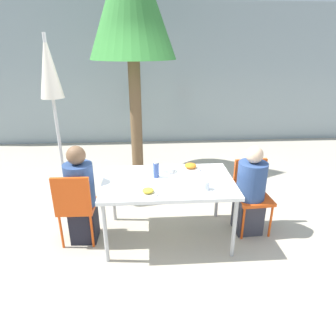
{
  "coord_description": "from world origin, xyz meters",
  "views": [
    {
      "loc": [
        -0.2,
        -3.05,
        2.15
      ],
      "look_at": [
        0.0,
        0.0,
        0.89
      ],
      "focal_mm": 32.0,
      "sensor_mm": 36.0,
      "label": 1
    }
  ],
  "objects": [
    {
      "name": "chair_right",
      "position": [
        1.03,
        0.15,
        0.52
      ],
      "size": [
        0.42,
        0.42,
        0.88
      ],
      "rotation": [
        0.0,
        0.0,
        -3.08
      ],
      "color": "#E54C14",
      "rests_on": "ground"
    },
    {
      "name": "bottle",
      "position": [
        -0.13,
        0.1,
        0.83
      ],
      "size": [
        0.07,
        0.07,
        0.19
      ],
      "color": "#334C8E",
      "rests_on": "dining_table"
    },
    {
      "name": "dining_table",
      "position": [
        0.0,
        0.0,
        0.69
      ],
      "size": [
        1.47,
        0.95,
        0.74
      ],
      "color": "white",
      "rests_on": "ground"
    },
    {
      "name": "drinking_cup",
      "position": [
        0.38,
        -0.25,
        0.79
      ],
      "size": [
        0.08,
        0.08,
        0.09
      ],
      "color": "silver",
      "rests_on": "dining_table"
    },
    {
      "name": "chair_left",
      "position": [
        -1.04,
        -0.06,
        0.52
      ],
      "size": [
        0.41,
        0.41,
        0.88
      ],
      "rotation": [
        0.0,
        0.0,
        -0.02
      ],
      "color": "#E54C14",
      "rests_on": "ground"
    },
    {
      "name": "plate_1",
      "position": [
        -0.22,
        -0.31,
        0.77
      ],
      "size": [
        0.22,
        0.22,
        0.06
      ],
      "color": "white",
      "rests_on": "dining_table"
    },
    {
      "name": "building_facade",
      "position": [
        0.0,
        3.97,
        1.5
      ],
      "size": [
        10.0,
        0.2,
        3.0
      ],
      "color": "#89999E",
      "rests_on": "ground"
    },
    {
      "name": "ground_plane",
      "position": [
        0.0,
        0.0,
        0.0
      ],
      "size": [
        24.0,
        24.0,
        0.0
      ],
      "primitive_type": "plane",
      "color": "#B2A893"
    },
    {
      "name": "plate_0",
      "position": [
        0.3,
        0.32,
        0.77
      ],
      "size": [
        0.26,
        0.26,
        0.07
      ],
      "color": "white",
      "rests_on": "dining_table"
    },
    {
      "name": "closed_umbrella",
      "position": [
        -1.43,
        0.97,
        1.71
      ],
      "size": [
        0.36,
        0.36,
        2.29
      ],
      "color": "#333333",
      "rests_on": "ground"
    },
    {
      "name": "person_left",
      "position": [
        -0.99,
        0.02,
        0.55
      ],
      "size": [
        0.32,
        0.32,
        1.16
      ],
      "rotation": [
        0.0,
        0.0,
        -0.02
      ],
      "color": "black",
      "rests_on": "ground"
    },
    {
      "name": "person_right",
      "position": [
        0.99,
        0.06,
        0.52
      ],
      "size": [
        0.34,
        0.34,
        1.1
      ],
      "rotation": [
        0.0,
        0.0,
        -3.08
      ],
      "color": "#383842",
      "rests_on": "ground"
    },
    {
      "name": "salad_bowl",
      "position": [
        0.0,
        0.25,
        0.77
      ],
      "size": [
        0.19,
        0.19,
        0.06
      ],
      "color": "white",
      "rests_on": "dining_table"
    }
  ]
}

